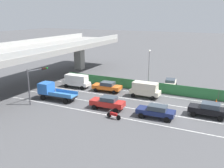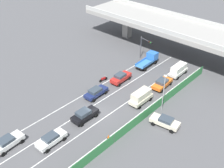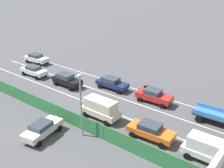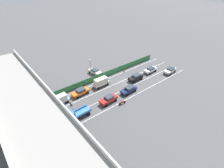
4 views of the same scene
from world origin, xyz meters
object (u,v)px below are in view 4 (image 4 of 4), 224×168
object	(u,v)px
car_sedan_white	(150,70)
flatbed_truck_blue	(74,115)
motorcycle	(122,102)
car_taxi_orange	(80,92)
car_van_cream	(101,82)
street_lamp	(90,68)
car_sedan_navy	(129,89)
parked_sedan_cream	(95,71)
car_hatchback_white	(170,70)
car_sedan_black	(136,77)
car_sedan_red	(109,99)
car_van_white	(59,100)
traffic_cone	(124,71)
traffic_light	(74,114)

from	to	relation	value
car_sedan_white	flatbed_truck_blue	xyz separation A→B (m)	(-3.62, 28.20, 0.36)
car_sedan_white	motorcycle	size ratio (longest dim) A/B	2.32
car_taxi_orange	car_van_cream	bearing A→B (deg)	-89.76
car_sedan_white	street_lamp	world-z (taller)	street_lamp
car_sedan_navy	street_lamp	xyz separation A→B (m)	(10.67, 4.52, 3.19)
flatbed_truck_blue	parked_sedan_cream	distance (m)	19.52
car_sedan_navy	car_hatchback_white	bearing A→B (deg)	-91.12
car_sedan_black	car_sedan_red	world-z (taller)	car_sedan_black
car_van_cream	flatbed_truck_blue	size ratio (longest dim) A/B	0.78
car_sedan_navy	car_sedan_red	world-z (taller)	car_sedan_red
car_sedan_black	car_sedan_navy	world-z (taller)	car_sedan_black
car_taxi_orange	car_van_white	xyz separation A→B (m)	(-0.14, 5.80, 0.35)
car_hatchback_white	car_van_white	bearing A→B (deg)	77.78
car_van_cream	car_sedan_red	bearing A→B (deg)	158.09
car_taxi_orange	car_sedan_navy	world-z (taller)	car_taxi_orange
car_van_white	car_van_cream	distance (m)	12.21
motorcycle	traffic_cone	xyz separation A→B (m)	(11.26, -10.64, -0.13)
flatbed_truck_blue	car_hatchback_white	bearing A→B (deg)	-90.58
car_hatchback_white	street_lamp	bearing A→B (deg)	62.69
car_taxi_orange	car_van_cream	xyz separation A→B (m)	(0.03, -6.41, 0.38)
car_van_cream	car_van_white	bearing A→B (deg)	90.76
car_sedan_black	car_sedan_white	distance (m)	6.78
traffic_cone	flatbed_truck_blue	bearing A→B (deg)	111.67
traffic_light	car_van_white	bearing A→B (deg)	-4.45
car_sedan_navy	traffic_light	size ratio (longest dim) A/B	0.93
car_van_white	street_lamp	world-z (taller)	street_lamp
street_lamp	car_van_cream	bearing A→B (deg)	-169.11
car_sedan_black	street_lamp	bearing A→B (deg)	53.45
motorcycle	traffic_light	distance (m)	12.63
car_sedan_black	traffic_cone	xyz separation A→B (m)	(5.58, -0.55, -0.64)
traffic_light	car_sedan_black	bearing A→B (deg)	-76.68
car_taxi_orange	flatbed_truck_blue	world-z (taller)	flatbed_truck_blue
flatbed_truck_blue	traffic_cone	xyz separation A→B (m)	(8.73, -21.98, -0.92)
flatbed_truck_blue	street_lamp	bearing A→B (deg)	-46.65
car_van_cream	traffic_light	bearing A→B (deg)	125.07
car_van_white	motorcycle	distance (m)	14.84
car_van_cream	traffic_cone	world-z (taller)	car_van_cream
car_sedan_navy	flatbed_truck_blue	size ratio (longest dim) A/B	0.80
street_lamp	flatbed_truck_blue	bearing A→B (deg)	133.35
car_taxi_orange	car_hatchback_white	world-z (taller)	car_taxi_orange
traffic_light	flatbed_truck_blue	bearing A→B (deg)	-22.54
car_hatchback_white	traffic_light	size ratio (longest dim) A/B	0.91
car_van_white	parked_sedan_cream	bearing A→B (deg)	-65.89
parked_sedan_cream	traffic_cone	world-z (taller)	parked_sedan_cream
motorcycle	street_lamp	world-z (taller)	street_lamp
car_hatchback_white	car_sedan_red	xyz separation A→B (m)	(0.35, 23.37, 0.03)
car_sedan_navy	car_sedan_white	distance (m)	12.90
car_van_cream	car_taxi_orange	bearing A→B (deg)	90.24
car_sedan_white	traffic_cone	size ratio (longest dim) A/B	6.53
car_sedan_black	flatbed_truck_blue	bearing A→B (deg)	98.38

